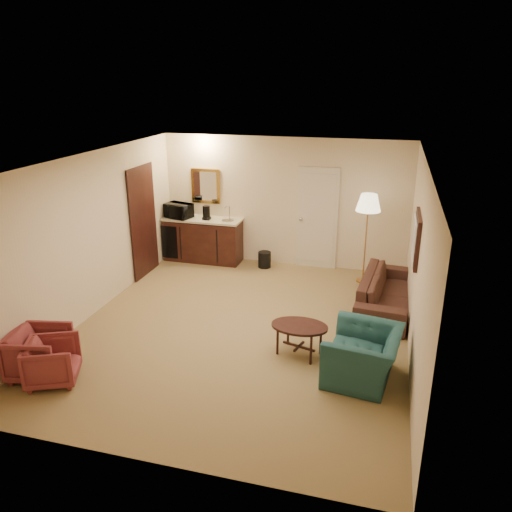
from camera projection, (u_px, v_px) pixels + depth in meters
The scene contains 12 objects.
ground at pixel (241, 328), 7.77m from camera, with size 6.00×6.00×0.00m, color #93744B.
room_walls at pixel (248, 209), 7.91m from camera, with size 5.02×6.01×2.61m.
wetbar_cabinet at pixel (203, 239), 10.49m from camera, with size 1.64×0.58×0.92m, color #391A12.
sofa at pixel (387, 287), 8.29m from camera, with size 2.05×0.60×0.80m, color black.
teal_armchair at pixel (364, 348), 6.34m from camera, with size 1.02×0.66×0.89m, color #1E4A4D.
rose_chair_near at pixel (52, 360), 6.32m from camera, with size 0.61×0.57×0.62m, color brown.
rose_chair_far at pixel (39, 351), 6.44m from camera, with size 0.69×0.64×0.71m, color brown.
coffee_table at pixel (299, 340), 6.97m from camera, with size 0.79×0.53×0.46m, color black.
floor_lamp at pixel (366, 239), 9.24m from camera, with size 0.45×0.45×1.71m, color #B6803C.
waste_bin at pixel (264, 260), 10.20m from camera, with size 0.26×0.26×0.33m, color black.
microwave at pixel (178, 209), 10.33m from camera, with size 0.54×0.30×0.37m, color black.
coffee_maker at pixel (206, 213), 10.21m from camera, with size 0.15×0.15×0.28m, color black.
Camera 1 is at (2.03, -6.63, 3.69)m, focal length 35.00 mm.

